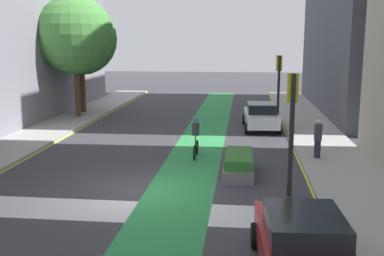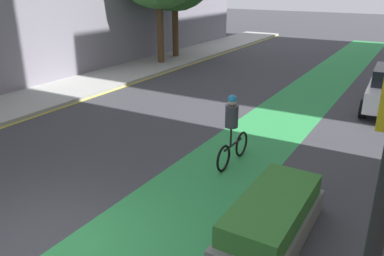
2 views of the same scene
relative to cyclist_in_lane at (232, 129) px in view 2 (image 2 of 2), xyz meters
name	(u,v)px [view 2 (image 2 of 2)]	position (x,y,z in m)	size (l,w,h in m)	color
ground_plane	(37,249)	(-1.46, -4.78, -0.97)	(120.00, 120.00, 0.00)	#38383D
cyclist_in_lane	(232,129)	(0.00, 0.00, 0.00)	(0.32, 1.73, 1.86)	black
median_planter	(272,219)	(1.94, -2.40, -0.57)	(1.16, 2.89, 0.85)	slate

